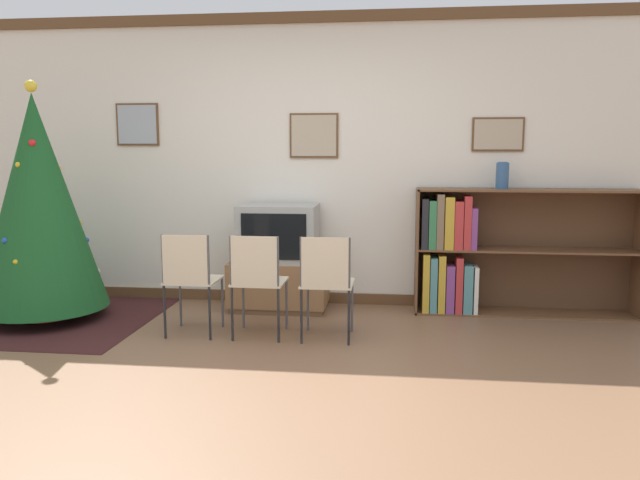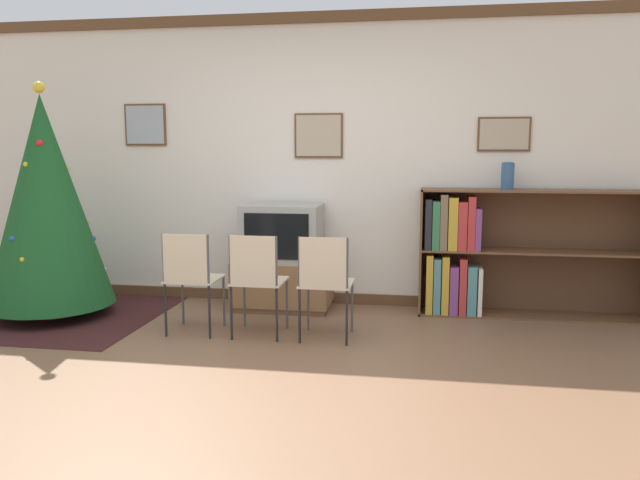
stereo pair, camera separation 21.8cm
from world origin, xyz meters
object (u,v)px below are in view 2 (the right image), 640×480
object	(u,v)px
folding_chair_right	(325,281)
vase	(508,175)
christmas_tree	(46,202)
bookshelf	(487,254)
television	(282,233)
folding_chair_center	(257,278)
tv_console	(283,284)
folding_chair_left	(191,276)

from	to	relation	value
folding_chair_right	vase	size ratio (longest dim) A/B	3.48
christmas_tree	bookshelf	distance (m)	3.88
television	bookshelf	distance (m)	1.84
television	folding_chair_right	bearing A→B (deg)	-59.54
christmas_tree	television	xyz separation A→B (m)	(1.96, 0.58, -0.31)
folding_chair_center	bookshelf	bearing A→B (deg)	28.70
tv_console	folding_chair_right	size ratio (longest dim) A/B	1.08
bookshelf	vase	world-z (taller)	vase
television	folding_chair_center	world-z (taller)	television
christmas_tree	folding_chair_left	world-z (taller)	christmas_tree
television	folding_chair_right	distance (m)	1.09
tv_console	folding_chair_right	distance (m)	1.09
tv_console	folding_chair_right	world-z (taller)	folding_chair_right
christmas_tree	folding_chair_right	size ratio (longest dim) A/B	2.47
tv_console	folding_chair_center	distance (m)	0.95
tv_console	bookshelf	distance (m)	1.86
christmas_tree	folding_chair_center	xyz separation A→B (m)	(1.96, -0.33, -0.54)
vase	television	bearing A→B (deg)	-176.81
folding_chair_left	christmas_tree	bearing A→B (deg)	166.92
bookshelf	vase	distance (m)	0.71
christmas_tree	folding_chair_center	size ratio (longest dim) A/B	2.47
folding_chair_right	bookshelf	size ratio (longest dim) A/B	0.42
folding_chair_left	bookshelf	size ratio (longest dim) A/B	0.42
folding_chair_left	vase	distance (m)	2.82
christmas_tree	folding_chair_left	distance (m)	1.56
folding_chair_right	folding_chair_left	bearing A→B (deg)	180.00
christmas_tree	folding_chair_left	size ratio (longest dim) A/B	2.47
folding_chair_right	television	bearing A→B (deg)	120.46
folding_chair_right	vase	xyz separation A→B (m)	(1.44, 1.02, 0.77)
television	folding_chair_center	size ratio (longest dim) A/B	0.86
folding_chair_center	bookshelf	size ratio (longest dim) A/B	0.42
folding_chair_center	television	bearing A→B (deg)	90.00
christmas_tree	television	size ratio (longest dim) A/B	2.87
folding_chair_center	folding_chair_right	xyz separation A→B (m)	(0.54, 0.00, 0.00)
folding_chair_left	folding_chair_right	distance (m)	1.07
christmas_tree	vase	xyz separation A→B (m)	(3.94, 0.69, 0.23)
television	christmas_tree	bearing A→B (deg)	-163.45
tv_console	folding_chair_center	bearing A→B (deg)	-90.00
tv_console	folding_chair_left	xyz separation A→B (m)	(-0.54, -0.92, 0.25)
vase	tv_console	bearing A→B (deg)	-176.88
folding_chair_right	vase	world-z (taller)	vase
bookshelf	vase	xyz separation A→B (m)	(0.15, 0.02, 0.69)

